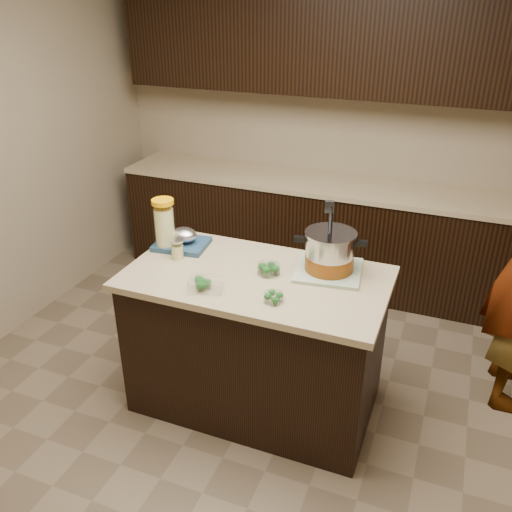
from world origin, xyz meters
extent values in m
plane|color=brown|center=(0.00, 0.00, 0.00)|extent=(4.00, 4.00, 0.00)
cube|color=tan|center=(0.00, 2.00, 1.35)|extent=(4.00, 0.04, 2.70)
cube|color=black|center=(0.00, 1.70, 0.43)|extent=(3.60, 0.60, 0.86)
cube|color=tan|center=(0.00, 1.70, 0.88)|extent=(3.60, 0.63, 0.04)
cube|color=black|center=(0.00, 1.82, 1.95)|extent=(3.60, 0.35, 0.75)
cube|color=black|center=(0.00, 0.00, 0.43)|extent=(1.40, 0.75, 0.86)
cube|color=tan|center=(0.00, 0.00, 0.88)|extent=(1.46, 0.81, 0.04)
cube|color=#61855A|center=(0.36, 0.19, 0.91)|extent=(0.40, 0.40, 0.02)
cylinder|color=#B7B7BC|center=(0.36, 0.19, 1.03)|extent=(0.32, 0.32, 0.21)
cylinder|color=brown|center=(0.36, 0.19, 0.96)|extent=(0.32, 0.32, 0.09)
cylinder|color=#B7B7BC|center=(0.36, 0.19, 1.14)|extent=(0.34, 0.34, 0.01)
cube|color=black|center=(0.20, 0.15, 1.09)|extent=(0.07, 0.05, 0.03)
cube|color=black|center=(0.53, 0.22, 1.09)|extent=(0.07, 0.05, 0.03)
cylinder|color=black|center=(0.36, 0.16, 1.20)|extent=(0.05, 0.12, 0.26)
cylinder|color=#D7D583|center=(-0.63, 0.11, 1.03)|extent=(0.13, 0.13, 0.26)
cylinder|color=white|center=(-0.63, 0.11, 1.05)|extent=(0.15, 0.15, 0.29)
cylinder|color=#FFA805|center=(-0.63, 0.11, 1.21)|extent=(0.15, 0.15, 0.02)
cylinder|color=#D7D583|center=(-0.51, 0.03, 0.94)|extent=(0.07, 0.07, 0.08)
cylinder|color=white|center=(-0.51, 0.03, 0.95)|extent=(0.08, 0.08, 0.11)
cylinder|color=silver|center=(-0.51, 0.03, 1.02)|extent=(0.08, 0.08, 0.02)
cylinder|color=silver|center=(0.06, 0.04, 0.93)|extent=(0.16, 0.16, 0.06)
cylinder|color=silver|center=(0.19, -0.23, 0.92)|extent=(0.13, 0.13, 0.05)
cube|color=silver|center=(-0.19, -0.24, 0.93)|extent=(0.21, 0.18, 0.06)
cube|color=navy|center=(-0.56, 0.17, 0.92)|extent=(0.34, 0.28, 0.03)
ellipsoid|color=silver|center=(-0.54, 0.17, 0.98)|extent=(0.16, 0.13, 0.09)
camera|label=1|loc=(0.97, -2.46, 2.35)|focal=38.00mm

